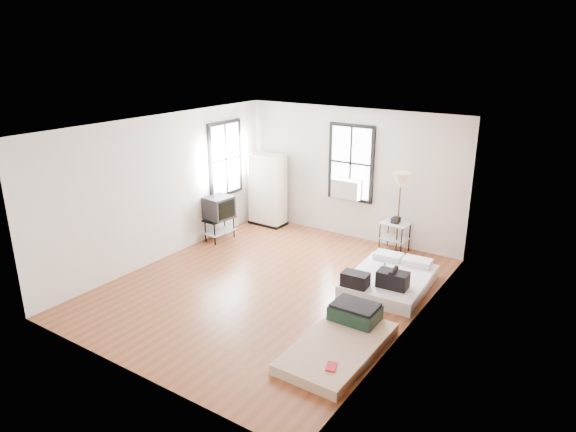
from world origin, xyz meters
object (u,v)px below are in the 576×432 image
Objects in this scene: wardrobe at (268,190)px; mattress_main at (389,280)px; tv_stand at (219,209)px; floor_lamp at (401,185)px; side_table at (395,228)px; mattress_bare at (342,339)px.

mattress_main is at bearing -21.91° from wardrobe.
tv_stand is at bearing 174.17° from mattress_main.
side_table is at bearing 137.47° from floor_lamp.
floor_lamp is 1.73× the size of tv_stand.
wardrobe is at bearing -180.00° from floor_lamp.
mattress_bare is at bearing -79.31° from floor_lamp.
side_table is (3.12, 0.07, -0.34)m from wardrobe.
tv_stand is (-3.46, -1.41, -0.74)m from floor_lamp.
mattress_main is 1.09× the size of wardrobe.
side_table is 0.94m from floor_lamp.
mattress_bare is at bearing -42.14° from wardrobe.
side_table reaches higher than mattress_bare.
mattress_main reaches higher than mattress_bare.
side_table is at bearing 102.00° from mattress_bare.
mattress_bare is 1.13× the size of wardrobe.
wardrobe is at bearing 84.47° from tv_stand.
tv_stand is (-3.96, 0.15, 0.54)m from mattress_main.
mattress_bare is (0.18, -2.07, -0.03)m from mattress_main.
mattress_main is at bearing -72.10° from floor_lamp.
floor_lamp is (-0.50, 1.56, 1.28)m from mattress_main.
mattress_bare is 4.73m from tv_stand.
wardrobe is at bearing 137.31° from mattress_bare.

